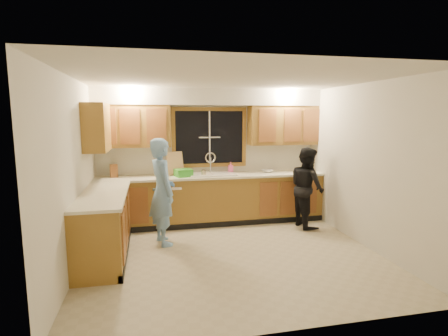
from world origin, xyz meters
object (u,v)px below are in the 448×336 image
object	(u,v)px
dishwasher	(167,204)
stove	(99,239)
woman	(307,187)
knife_block	(114,171)
man	(162,192)
dish_crate	(183,173)
soap_bottle	(231,167)
sink	(212,178)
bowl	(267,171)

from	to	relation	value
dishwasher	stove	size ratio (longest dim) A/B	0.91
woman	knife_block	size ratio (longest dim) A/B	6.26
dishwasher	man	world-z (taller)	man
man	woman	size ratio (longest dim) A/B	1.14
dishwasher	stove	xyz separation A→B (m)	(-0.95, -1.81, 0.04)
dishwasher	knife_block	world-z (taller)	knife_block
dish_crate	soap_bottle	bearing A→B (deg)	13.05
dishwasher	dish_crate	size ratio (longest dim) A/B	2.88
stove	soap_bottle	bearing A→B (deg)	42.00
dishwasher	woman	world-z (taller)	woman
stove	knife_block	world-z (taller)	knife_block
sink	knife_block	distance (m)	1.78
stove	bowl	distance (m)	3.49
dish_crate	sink	bearing A→B (deg)	7.62
woman	stove	bearing A→B (deg)	106.61
man	knife_block	size ratio (longest dim) A/B	7.16
stove	dish_crate	xyz separation A→B (m)	(1.25, 1.75, 0.54)
sink	knife_block	world-z (taller)	sink
dishwasher	dish_crate	bearing A→B (deg)	-10.83
woman	soap_bottle	bearing A→B (deg)	56.97
soap_bottle	dish_crate	bearing A→B (deg)	-166.95
knife_block	stove	bearing A→B (deg)	-104.21
man	dishwasher	bearing A→B (deg)	-22.72
stove	dish_crate	size ratio (longest dim) A/B	3.16
knife_block	bowl	size ratio (longest dim) A/B	1.06
dishwasher	stove	bearing A→B (deg)	-117.69
knife_block	dish_crate	xyz separation A→B (m)	(1.22, -0.16, -0.05)
dishwasher	woman	bearing A→B (deg)	-12.58
dish_crate	woman	bearing A→B (deg)	-12.83
man	dish_crate	size ratio (longest dim) A/B	5.86
man	bowl	distance (m)	2.28
sink	stove	bearing A→B (deg)	-134.61
stove	man	size ratio (longest dim) A/B	0.54
stove	man	bearing A→B (deg)	47.17
dishwasher	man	size ratio (longest dim) A/B	0.49
sink	soap_bottle	size ratio (longest dim) A/B	4.07
man	bowl	world-z (taller)	man
knife_block	bowl	bearing A→B (deg)	-13.78
dishwasher	soap_bottle	distance (m)	1.39
dishwasher	soap_bottle	xyz separation A→B (m)	(1.23, 0.16, 0.62)
soap_bottle	man	bearing A→B (deg)	-141.74
dish_crate	soap_bottle	distance (m)	0.96
sink	knife_block	xyz separation A→B (m)	(-1.77, 0.09, 0.17)
sink	soap_bottle	xyz separation A→B (m)	(0.38, 0.14, 0.16)
sink	stove	distance (m)	2.60
bowl	stove	bearing A→B (deg)	-146.92
woman	dish_crate	size ratio (longest dim) A/B	5.12
stove	soap_bottle	size ratio (longest dim) A/B	4.26
man	dish_crate	xyz separation A→B (m)	(0.41, 0.84, 0.15)
man	knife_block	xyz separation A→B (m)	(-0.81, 1.01, 0.20)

